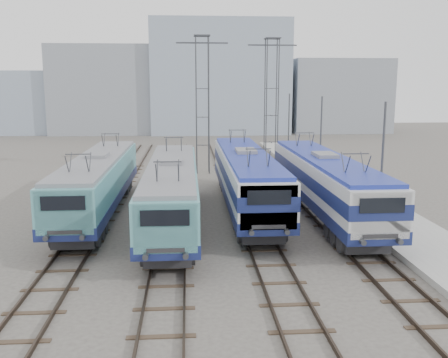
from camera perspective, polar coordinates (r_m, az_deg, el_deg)
ground at (r=23.96m, az=-0.76°, el=-8.35°), size 160.00×160.00×0.00m
platform at (r=33.59m, az=16.06°, el=-2.92°), size 4.00×70.00×0.30m
locomotive_far_left at (r=30.93m, az=-14.18°, el=-0.13°), size 2.77×17.48×3.29m
locomotive_center_left at (r=27.76m, az=-5.98°, el=-1.08°), size 2.76×17.43×3.28m
locomotive_center_right at (r=31.02m, az=2.53°, el=0.47°), size 2.87×18.14×3.41m
locomotive_far_right at (r=30.15m, az=11.46°, el=-0.09°), size 2.83×17.91×3.37m
catenary_tower_west at (r=44.64m, az=-2.48°, el=9.18°), size 4.50×1.20×12.00m
catenary_tower_east at (r=47.27m, az=5.45°, el=9.23°), size 4.50×1.20×12.00m
mast_front at (r=26.88m, az=17.58°, el=0.95°), size 0.12×0.12×7.00m
mast_mid at (r=38.17m, az=10.97°, el=4.01°), size 0.12×0.12×7.00m
mast_rear at (r=49.80m, az=7.40°, el=5.63°), size 0.12×0.12×7.00m
building_west at (r=85.55m, az=-12.87°, el=9.89°), size 18.00×12.00×14.00m
building_center at (r=84.78m, az=-0.56°, el=11.50°), size 22.00×14.00×18.00m
building_east at (r=88.33m, az=12.68°, el=9.26°), size 16.00×12.00×12.00m
building_far_west at (r=89.38m, az=-23.10°, el=8.05°), size 14.00×10.00×10.00m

